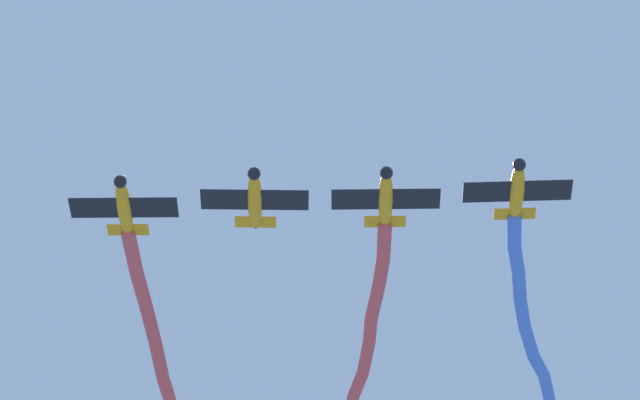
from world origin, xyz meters
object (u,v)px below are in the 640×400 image
at_px(airplane_left_wing, 255,199).
at_px(airplane_slot, 517,190).
at_px(airplane_right_wing, 386,198).
at_px(airplane_lead, 124,207).

distance_m(airplane_left_wing, airplane_slot, 14.52).
height_order(airplane_left_wing, airplane_right_wing, airplane_left_wing).
height_order(airplane_left_wing, airplane_slot, same).
height_order(airplane_lead, airplane_slot, airplane_slot).
xyz_separation_m(airplane_lead, airplane_slot, (16.94, 13.70, 0.30)).
bearing_deg(airplane_right_wing, airplane_lead, -91.79).
height_order(airplane_lead, airplane_right_wing, same).
bearing_deg(airplane_lead, airplane_slot, 88.03).
relative_size(airplane_lead, airplane_left_wing, 1.01).
bearing_deg(airplane_left_wing, airplane_right_wing, 86.69).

